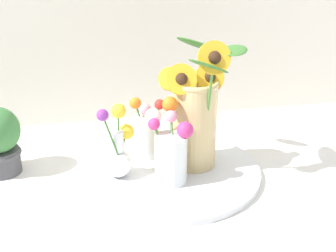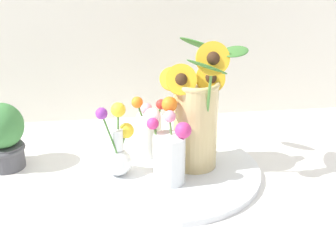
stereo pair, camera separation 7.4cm
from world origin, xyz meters
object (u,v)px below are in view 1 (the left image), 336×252
object	(u,v)px
serving_tray	(168,171)
vase_small_center	(170,149)
vase_small_back	(147,131)
mason_jar_sunflowers	(196,115)
vase_bulb_right	(119,151)

from	to	relation	value
serving_tray	vase_small_center	size ratio (longest dim) A/B	2.33
vase_small_back	serving_tray	bearing A→B (deg)	-64.79
mason_jar_sunflowers	vase_bulb_right	bearing A→B (deg)	-173.66
vase_small_center	vase_bulb_right	size ratio (longest dim) A/B	1.08
vase_small_center	vase_bulb_right	distance (m)	0.14
mason_jar_sunflowers	vase_bulb_right	xyz separation A→B (m)	(-0.21, -0.02, -0.07)
serving_tray	vase_small_back	world-z (taller)	vase_small_back
serving_tray	vase_small_back	distance (m)	0.13
vase_bulb_right	vase_small_back	xyz separation A→B (m)	(0.09, 0.10, 0.00)
serving_tray	vase_small_back	xyz separation A→B (m)	(-0.04, 0.09, 0.08)
mason_jar_sunflowers	vase_small_center	bearing A→B (deg)	-138.99
serving_tray	vase_bulb_right	size ratio (longest dim) A/B	2.52
vase_small_back	vase_bulb_right	bearing A→B (deg)	-131.47
vase_small_back	mason_jar_sunflowers	bearing A→B (deg)	-33.02
mason_jar_sunflowers	vase_small_back	xyz separation A→B (m)	(-0.12, 0.08, -0.07)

